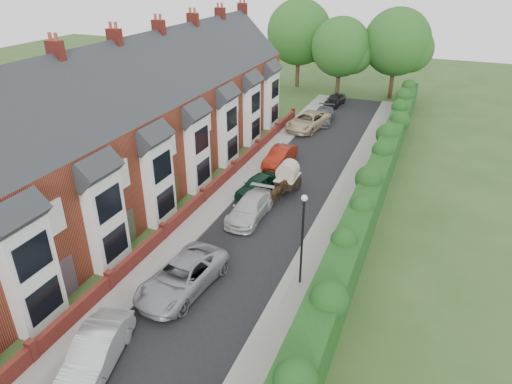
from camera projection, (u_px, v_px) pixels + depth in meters
ground at (205, 317)px, 21.34m from camera, size 140.00×140.00×0.00m
road at (275, 209)px, 30.59m from camera, size 6.00×58.00×0.02m
pavement_hedge_side at (335, 220)px, 29.20m from camera, size 2.20×58.00×0.12m
pavement_house_side at (223, 198)px, 31.85m from camera, size 1.70×58.00×0.12m
kerb_hedge_side at (319, 216)px, 29.54m from camera, size 0.18×58.00×0.13m
kerb_house_side at (233, 200)px, 31.58m from camera, size 0.18×58.00×0.13m
hedge at (366, 203)px, 27.89m from camera, size 2.10×58.00×2.85m
terrace_row at (129, 131)px, 31.18m from camera, size 9.05×40.50×11.50m
garden_wall_row at (203, 196)px, 31.17m from camera, size 0.35×40.35×1.10m
lamppost at (303, 229)px, 22.01m from camera, size 0.32×0.32×5.16m
tree_far_left at (344, 49)px, 52.71m from camera, size 7.14×6.80×9.29m
tree_far_right at (400, 44)px, 52.08m from camera, size 7.98×7.60×10.31m
tree_far_back at (302, 34)px, 56.76m from camera, size 8.40×8.00×10.82m
car_silver_a at (96, 352)px, 18.45m from camera, size 2.66×4.82×1.51m
car_silver_b at (182, 276)px, 22.80m from camera, size 3.16×5.83×1.55m
car_white at (250, 208)px, 29.24m from camera, size 1.96×4.80×1.39m
car_green at (257, 185)px, 32.25m from camera, size 2.39×4.21×1.35m
car_red at (280, 156)px, 36.94m from camera, size 1.79×4.34×1.40m
car_beige at (308, 121)px, 44.60m from camera, size 3.80×6.20×1.61m
car_grey at (323, 116)px, 46.55m from camera, size 2.35×4.94×1.39m
car_black at (335, 100)px, 51.92m from camera, size 2.01×4.13×1.36m
horse at (278, 194)px, 30.86m from camera, size 1.01×1.90×1.54m
horse_cart at (288, 175)px, 32.22m from camera, size 1.47×3.25×2.35m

